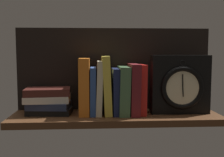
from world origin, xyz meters
TOP-DOWN VIEW (x-y plane):
  - ground_plane at (0.00, 0.00)cm, footprint 80.00×22.32cm
  - back_panel at (0.00, 10.56)cm, footprint 80.00×1.20cm
  - book_orange_pandolfini at (-12.07, 1.60)cm, footprint 3.97×13.18cm
  - book_blue_modern at (-8.75, 1.60)cm, footprint 2.25×13.25cm
  - book_cream_twain at (-6.30, 1.60)cm, footprint 2.92×13.30cm
  - book_yellow_seinlanguage at (-3.47, 1.60)cm, footprint 3.83×13.68cm
  - book_navy_bierce at (-0.49, 1.60)cm, footprint 2.63×14.23cm
  - book_green_romantic at (3.01, 1.60)cm, footprint 4.33×16.20cm
  - book_maroon_dawkins at (7.00, 1.60)cm, footprint 3.72×16.72cm
  - book_red_requiem at (10.16, 1.60)cm, footprint 2.39×13.31cm
  - framed_clock at (25.16, 0.07)cm, footprint 22.76×7.41cm
  - book_stack_side at (-26.10, 2.83)cm, footprint 18.33×14.23cm

SIDE VIEW (x-z plane):
  - ground_plane at x=0.00cm, z-range -2.50..0.00cm
  - book_stack_side at x=-26.10cm, z-range 0.12..10.15cm
  - book_navy_bierce at x=-0.49cm, z-range -0.01..17.70cm
  - book_blue_modern at x=-8.75cm, z-range -0.01..18.10cm
  - book_green_romantic at x=3.01cm, z-range -0.04..18.40cm
  - book_red_requiem at x=10.16cm, z-range -0.01..19.13cm
  - book_maroon_dawkins at x=7.00cm, z-range -0.02..19.42cm
  - book_cream_twain at x=-6.30cm, z-range -0.03..20.53cm
  - book_orange_pandolfini at x=-12.07cm, z-range 0.00..21.57cm
  - book_yellow_seinlanguage at x=-3.47cm, z-range -0.05..22.44cm
  - framed_clock at x=25.16cm, z-range -0.17..22.59cm
  - back_panel at x=0.00cm, z-range 0.00..33.82cm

